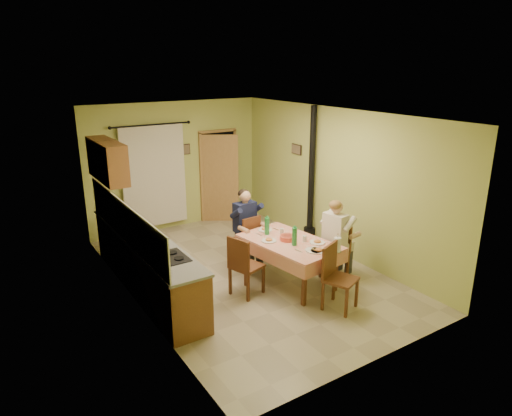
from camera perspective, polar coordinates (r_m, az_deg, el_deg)
floor at (r=8.22m, az=-1.10°, el=-8.13°), size 4.00×6.00×0.01m
room_shell at (r=7.60m, az=-1.18°, el=4.31°), size 4.04×6.04×2.82m
kitchen_run at (r=7.69m, az=-13.67°, el=-6.59°), size 0.64×3.64×1.56m
upper_cabinets at (r=8.42m, az=-18.13°, el=5.66°), size 0.35×1.40×0.70m
curtain at (r=10.05m, az=-12.61°, el=3.95°), size 1.70×0.07×2.22m
doorway at (r=10.70m, az=-4.59°, el=3.98°), size 0.96×0.48×2.15m
dining_table at (r=7.75m, az=4.16°, el=-6.73°), size 1.23×1.80×0.76m
tableware at (r=7.53m, az=4.94°, el=-3.84°), size 0.87×1.57×0.33m
chair_far at (r=8.48m, az=-1.20°, el=-5.13°), size 0.42×0.42×0.95m
chair_near at (r=7.12m, az=10.33°, el=-10.13°), size 0.58×0.58×1.00m
chair_right at (r=8.07m, az=9.82°, el=-6.65°), size 0.45×0.45×0.95m
chair_left at (r=7.41m, az=-1.25°, el=-8.64°), size 0.55×0.55×1.00m
man_far at (r=8.28m, az=-1.28°, el=-1.34°), size 0.60×0.49×1.39m
man_right at (r=7.83m, az=9.99°, el=-2.75°), size 0.52×0.62×1.39m
stove_flue at (r=9.35m, az=6.86°, el=1.72°), size 0.24×0.24×2.80m
picture_back at (r=10.31m, az=-8.75°, el=7.28°), size 0.19×0.03×0.23m
picture_right at (r=9.66m, az=5.09°, el=7.32°), size 0.03×0.31×0.21m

